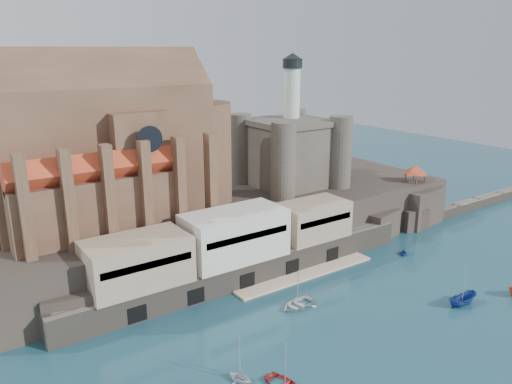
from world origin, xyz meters
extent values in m
plane|color=#173E4D|center=(0.00, 0.00, 0.00)|extent=(300.00, 300.00, 0.00)
cube|color=black|center=(0.00, 40.00, 5.00)|extent=(100.00, 34.00, 10.00)
cube|color=black|center=(-38.00, 23.50, 3.00)|extent=(9.00, 5.00, 6.00)
cube|color=black|center=(-22.00, 23.50, 3.00)|extent=(9.00, 5.00, 6.00)
cube|color=black|center=(-5.00, 23.50, 3.00)|extent=(9.00, 5.00, 6.00)
cube|color=black|center=(12.00, 23.50, 3.00)|extent=(9.00, 5.00, 6.00)
cube|color=black|center=(28.00, 23.50, 3.00)|extent=(9.00, 5.00, 6.00)
cube|color=#61594E|center=(-8.00, 22.50, 2.25)|extent=(70.00, 6.00, 4.50)
cube|color=#D4B68D|center=(2.00, 18.00, 0.15)|extent=(30.00, 4.00, 0.40)
cube|color=black|center=(-30.00, 19.60, 1.60)|extent=(3.00, 0.40, 2.60)
cube|color=black|center=(-20.00, 19.60, 1.60)|extent=(3.00, 0.40, 2.60)
cube|color=black|center=(-10.00, 19.60, 1.60)|extent=(3.00, 0.40, 2.60)
cube|color=black|center=(0.00, 19.60, 1.60)|extent=(3.00, 0.40, 2.60)
cube|color=black|center=(10.00, 19.60, 1.60)|extent=(3.00, 0.40, 2.60)
cube|color=gray|center=(-28.00, 23.50, 8.25)|extent=(16.00, 9.00, 7.50)
cube|color=beige|center=(-10.00, 23.50, 8.75)|extent=(18.00, 9.00, 8.50)
cube|color=gray|center=(8.00, 23.50, 8.00)|extent=(14.00, 8.00, 7.00)
cube|color=#503625|center=(-26.00, 42.00, 22.00)|extent=(38.00, 14.00, 24.00)
cube|color=#503625|center=(-26.00, 42.00, 34.00)|extent=(38.00, 13.01, 13.01)
cylinder|color=#503625|center=(-7.00, 42.00, 20.00)|extent=(14.00, 14.00, 20.00)
cube|color=#503625|center=(-22.00, 42.00, 20.00)|extent=(10.00, 20.00, 20.00)
cube|color=#503625|center=(-30.00, 32.50, 15.00)|extent=(28.00, 5.00, 10.00)
cube|color=#503625|center=(-30.00, 51.50, 15.00)|extent=(28.00, 5.00, 10.00)
cube|color=#B53A1F|center=(-30.00, 32.50, 21.60)|extent=(28.00, 5.66, 5.66)
cube|color=#B53A1F|center=(-30.00, 51.50, 21.60)|extent=(28.00, 5.66, 5.66)
cylinder|color=black|center=(-22.00, 29.95, 26.00)|extent=(4.40, 0.30, 4.40)
cube|color=#503625|center=(-42.00, 29.50, 18.00)|extent=(1.60, 2.20, 16.00)
cube|color=#503625|center=(-35.80, 29.50, 18.00)|extent=(1.60, 2.20, 16.00)
cube|color=#503625|center=(-29.60, 29.50, 18.00)|extent=(1.60, 2.20, 16.00)
cube|color=#503625|center=(-23.40, 29.50, 18.00)|extent=(1.60, 2.20, 16.00)
cube|color=#503625|center=(-17.20, 29.50, 18.00)|extent=(1.60, 2.20, 16.00)
cube|color=#503625|center=(-11.00, 29.50, 18.00)|extent=(1.60, 2.20, 16.00)
cube|color=#423C34|center=(16.00, 41.00, 17.00)|extent=(16.00, 16.00, 14.00)
cube|color=#423C34|center=(16.00, 41.00, 24.40)|extent=(17.00, 17.00, 1.20)
cylinder|color=#423C34|center=(8.00, 33.00, 18.00)|extent=(5.20, 5.20, 16.00)
cylinder|color=#423C34|center=(24.00, 33.00, 18.00)|extent=(5.20, 5.20, 16.00)
cylinder|color=#423C34|center=(8.00, 49.00, 18.00)|extent=(5.20, 5.20, 16.00)
cylinder|color=#423C34|center=(24.00, 49.00, 18.00)|extent=(5.20, 5.20, 16.00)
cylinder|color=silver|center=(18.00, 43.00, 30.00)|extent=(3.60, 3.60, 12.00)
cylinder|color=black|center=(18.00, 43.00, 37.00)|extent=(4.40, 4.40, 2.00)
cone|color=black|center=(18.00, 43.00, 38.60)|extent=(4.60, 4.60, 1.40)
cube|color=black|center=(42.00, 26.00, 4.35)|extent=(12.00, 10.00, 8.70)
cube|color=black|center=(38.00, 23.00, 2.50)|extent=(6.00, 5.00, 5.00)
cube|color=black|center=(47.00, 28.00, 3.00)|extent=(5.00, 4.00, 6.00)
cube|color=#503625|center=(42.00, 26.00, 8.85)|extent=(4.20, 4.20, 0.30)
cylinder|color=#503625|center=(40.40, 24.40, 10.30)|extent=(0.36, 0.36, 3.20)
cylinder|color=#503625|center=(43.60, 24.40, 10.30)|extent=(0.36, 0.36, 3.20)
cylinder|color=#503625|center=(40.40, 27.60, 10.30)|extent=(0.36, 0.36, 3.20)
cylinder|color=#503625|center=(43.60, 27.60, 10.30)|extent=(0.36, 0.36, 3.20)
pyramid|color=#B53A1F|center=(42.00, 26.00, 13.00)|extent=(6.40, 6.40, 2.20)
cube|color=#61594E|center=(66.00, 24.00, 0.00)|extent=(40.00, 3.00, 2.40)
imported|color=navy|center=(15.60, -5.15, 0.00)|extent=(2.41, 2.36, 5.81)
imported|color=silver|center=(-24.66, -0.71, 0.00)|extent=(3.44, 2.83, 3.44)
imported|color=silver|center=(-6.74, 9.78, 0.00)|extent=(2.00, 4.77, 6.48)
imported|color=#15359D|center=(24.38, 13.96, 0.00)|extent=(2.71, 2.79, 2.80)
camera|label=1|loc=(-53.58, -45.92, 40.18)|focal=35.00mm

